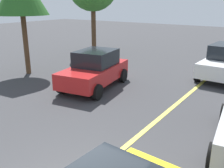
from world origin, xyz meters
name	(u,v)px	position (x,y,z in m)	size (l,w,h in m)	color
lane_marking_centre	(139,135)	(3.00, 0.00, 0.01)	(28.00, 0.16, 0.01)	#E0D14C
car_red_approaching	(95,69)	(5.81, 3.89, 0.83)	(4.10, 2.45, 1.68)	red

